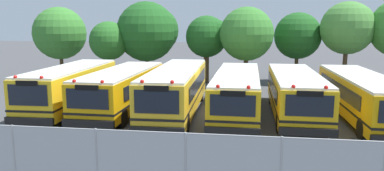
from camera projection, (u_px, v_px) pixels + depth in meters
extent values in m
plane|color=#424244|center=(208.00, 113.00, 20.87)|extent=(160.00, 160.00, 0.00)
cube|color=yellow|center=(72.00, 86.00, 21.60)|extent=(2.63, 9.28, 2.10)
cube|color=white|center=(70.00, 68.00, 21.41)|extent=(2.58, 9.09, 0.12)
cube|color=black|center=(29.00, 121.00, 17.16)|extent=(2.43, 0.23, 0.36)
cube|color=black|center=(28.00, 95.00, 17.00)|extent=(1.95, 0.11, 1.01)
cube|color=black|center=(93.00, 80.00, 21.70)|extent=(0.24, 7.19, 0.76)
cube|color=black|center=(54.00, 80.00, 21.97)|extent=(0.24, 7.19, 0.76)
cube|color=black|center=(72.00, 93.00, 21.67)|extent=(2.66, 9.37, 0.10)
sphere|color=red|center=(42.00, 77.00, 16.95)|extent=(0.18, 0.18, 0.18)
sphere|color=red|center=(15.00, 77.00, 17.10)|extent=(0.18, 0.18, 0.18)
cube|color=black|center=(27.00, 83.00, 16.89)|extent=(1.07, 0.11, 0.24)
cylinder|color=black|center=(64.00, 115.00, 18.49)|extent=(0.31, 1.01, 1.00)
cylinder|color=black|center=(26.00, 114.00, 18.72)|extent=(0.31, 1.01, 1.00)
cylinder|color=black|center=(105.00, 93.00, 24.38)|extent=(0.31, 1.01, 1.00)
cylinder|color=black|center=(76.00, 92.00, 24.62)|extent=(0.31, 1.01, 1.00)
cube|color=#EAA80C|center=(123.00, 89.00, 21.24)|extent=(2.65, 9.43, 1.97)
cube|color=white|center=(122.00, 71.00, 21.06)|extent=(2.60, 9.24, 0.12)
cube|color=black|center=(88.00, 124.00, 16.73)|extent=(2.54, 0.20, 0.36)
cube|color=black|center=(87.00, 99.00, 16.59)|extent=(2.04, 0.09, 0.94)
cube|color=black|center=(145.00, 83.00, 21.28)|extent=(0.16, 7.33, 0.71)
cube|color=black|center=(104.00, 82.00, 21.67)|extent=(0.16, 7.33, 0.71)
cube|color=black|center=(123.00, 95.00, 21.30)|extent=(2.68, 9.53, 0.10)
sphere|color=red|center=(102.00, 82.00, 16.51)|extent=(0.18, 0.18, 0.18)
sphere|color=red|center=(74.00, 81.00, 16.73)|extent=(0.18, 0.18, 0.18)
cube|color=black|center=(87.00, 88.00, 16.49)|extent=(1.12, 0.10, 0.24)
cylinder|color=black|center=(122.00, 117.00, 18.00)|extent=(0.30, 1.00, 1.00)
cylinder|color=black|center=(80.00, 116.00, 18.34)|extent=(0.30, 1.00, 1.00)
cylinder|color=black|center=(154.00, 94.00, 24.02)|extent=(0.30, 1.00, 1.00)
cylinder|color=black|center=(122.00, 93.00, 24.37)|extent=(0.30, 1.00, 1.00)
cube|color=yellow|center=(177.00, 89.00, 20.67)|extent=(2.61, 10.57, 2.14)
cube|color=white|center=(176.00, 69.00, 20.47)|extent=(2.56, 10.36, 0.12)
cube|color=black|center=(157.00, 131.00, 15.60)|extent=(2.43, 0.21, 0.36)
cube|color=black|center=(157.00, 102.00, 15.43)|extent=(1.96, 0.10, 1.03)
cube|color=black|center=(198.00, 83.00, 20.76)|extent=(0.22, 8.21, 0.77)
cube|color=black|center=(157.00, 82.00, 21.05)|extent=(0.22, 8.21, 0.77)
cube|color=black|center=(177.00, 96.00, 20.74)|extent=(2.63, 10.68, 0.10)
sphere|color=red|center=(172.00, 82.00, 15.38)|extent=(0.18, 0.18, 0.18)
sphere|color=red|center=(142.00, 81.00, 15.53)|extent=(0.18, 0.18, 0.18)
cube|color=black|center=(156.00, 89.00, 15.32)|extent=(1.07, 0.10, 0.24)
cylinder|color=black|center=(186.00, 123.00, 16.92)|extent=(0.30, 1.01, 1.00)
cylinder|color=black|center=(142.00, 122.00, 17.17)|extent=(0.30, 1.01, 1.00)
cylinder|color=black|center=(201.00, 94.00, 24.08)|extent=(0.30, 1.01, 1.00)
cylinder|color=black|center=(170.00, 93.00, 24.33)|extent=(0.30, 1.01, 1.00)
cube|color=yellow|center=(237.00, 91.00, 20.44)|extent=(2.56, 10.29, 1.93)
cube|color=white|center=(238.00, 74.00, 20.27)|extent=(2.51, 10.09, 0.12)
cube|color=black|center=(232.00, 132.00, 15.52)|extent=(2.41, 0.21, 0.36)
cube|color=black|center=(233.00, 106.00, 15.37)|extent=(1.94, 0.10, 0.93)
cube|color=black|center=(259.00, 86.00, 20.49)|extent=(0.19, 8.00, 0.69)
cube|color=black|center=(216.00, 85.00, 20.87)|extent=(0.19, 8.00, 0.69)
cube|color=black|center=(237.00, 98.00, 20.50)|extent=(2.58, 10.40, 0.10)
sphere|color=red|center=(249.00, 87.00, 15.31)|extent=(0.18, 0.18, 0.18)
sphere|color=red|center=(218.00, 86.00, 15.51)|extent=(0.18, 0.18, 0.18)
cube|color=black|center=(233.00, 94.00, 15.28)|extent=(1.07, 0.10, 0.24)
cylinder|color=black|center=(256.00, 124.00, 16.79)|extent=(0.30, 1.01, 1.00)
cylinder|color=black|center=(212.00, 122.00, 17.12)|extent=(0.30, 1.01, 1.00)
cylinder|color=black|center=(255.00, 95.00, 23.65)|extent=(0.30, 1.01, 1.00)
cylinder|color=black|center=(223.00, 94.00, 23.98)|extent=(0.30, 1.01, 1.00)
cube|color=yellow|center=(295.00, 93.00, 20.07)|extent=(2.55, 9.68, 1.94)
cube|color=white|center=(296.00, 74.00, 19.89)|extent=(2.50, 9.49, 0.12)
cube|color=black|center=(308.00, 132.00, 15.44)|extent=(2.47, 0.19, 0.36)
cube|color=black|center=(309.00, 106.00, 15.29)|extent=(1.99, 0.09, 0.93)
cube|color=black|center=(317.00, 87.00, 20.12)|extent=(0.14, 7.52, 0.70)
cube|color=black|center=(272.00, 86.00, 20.50)|extent=(0.14, 7.52, 0.70)
cube|color=black|center=(295.00, 99.00, 20.13)|extent=(2.58, 9.78, 0.10)
sphere|color=red|center=(326.00, 87.00, 15.22)|extent=(0.18, 0.18, 0.18)
sphere|color=red|center=(293.00, 87.00, 15.43)|extent=(0.18, 0.18, 0.18)
cube|color=black|center=(310.00, 94.00, 15.20)|extent=(1.09, 0.09, 0.24)
cylinder|color=black|center=(327.00, 124.00, 16.71)|extent=(0.29, 1.00, 1.00)
cylinder|color=black|center=(280.00, 123.00, 17.04)|extent=(0.29, 1.00, 1.00)
cylinder|color=black|center=(306.00, 97.00, 22.99)|extent=(0.29, 1.00, 1.00)
cylinder|color=black|center=(271.00, 96.00, 23.31)|extent=(0.29, 1.00, 1.00)
cube|color=#EAA80C|center=(362.00, 95.00, 19.39)|extent=(2.45, 10.46, 1.91)
cube|color=white|center=(364.00, 77.00, 19.22)|extent=(2.40, 10.25, 0.12)
cube|color=black|center=(337.00, 88.00, 19.80)|extent=(0.07, 8.15, 0.69)
cube|color=black|center=(361.00, 102.00, 19.46)|extent=(2.47, 10.56, 0.10)
cylinder|color=black|center=(363.00, 129.00, 15.94)|extent=(0.28, 1.00, 1.00)
cylinder|color=black|center=(361.00, 98.00, 22.72)|extent=(0.28, 1.00, 1.00)
cylinder|color=black|center=(326.00, 97.00, 23.02)|extent=(0.28, 1.00, 1.00)
cylinder|color=#4C3823|center=(62.00, 66.00, 33.38)|extent=(0.33, 0.33, 2.46)
sphere|color=#387A2D|center=(60.00, 33.00, 32.87)|extent=(4.74, 4.74, 4.74)
sphere|color=#387A2D|center=(54.00, 34.00, 32.80)|extent=(3.66, 3.66, 3.66)
cylinder|color=#4C3823|center=(110.00, 69.00, 31.13)|extent=(0.44, 0.44, 2.42)
sphere|color=#286623|center=(109.00, 41.00, 30.72)|extent=(3.30, 3.30, 3.30)
sphere|color=#286623|center=(106.00, 39.00, 30.33)|extent=(2.37, 2.37, 2.37)
cylinder|color=#4C3823|center=(147.00, 68.00, 31.95)|extent=(0.33, 0.33, 2.47)
sphere|color=#1E561E|center=(147.00, 32.00, 31.41)|extent=(5.18, 5.18, 5.18)
sphere|color=#1E561E|center=(155.00, 30.00, 31.67)|extent=(4.06, 4.06, 4.06)
cylinder|color=#4C3823|center=(206.00, 67.00, 31.58)|extent=(0.47, 0.47, 2.66)
sphere|color=#1E561E|center=(206.00, 37.00, 31.13)|extent=(3.58, 3.58, 3.58)
sphere|color=#1E561E|center=(216.00, 34.00, 30.85)|extent=(2.54, 2.54, 2.54)
cylinder|color=#4C3823|center=(246.00, 70.00, 29.81)|extent=(0.37, 0.37, 2.64)
sphere|color=#387A2D|center=(247.00, 34.00, 29.31)|extent=(4.37, 4.37, 4.37)
sphere|color=#387A2D|center=(248.00, 36.00, 29.58)|extent=(2.52, 2.52, 2.52)
cylinder|color=#4C3823|center=(296.00, 68.00, 31.34)|extent=(0.31, 0.31, 2.59)
sphere|color=#1E561E|center=(298.00, 36.00, 30.87)|extent=(3.97, 3.97, 3.97)
sphere|color=#1E561E|center=(301.00, 36.00, 30.55)|extent=(2.98, 2.98, 2.98)
cylinder|color=#4C3823|center=(344.00, 68.00, 29.07)|extent=(0.35, 0.35, 3.20)
sphere|color=#478438|center=(347.00, 28.00, 28.54)|extent=(4.17, 4.17, 4.17)
sphere|color=#478438|center=(353.00, 24.00, 28.32)|extent=(3.18, 3.18, 3.18)
cylinder|color=#9EA0A3|center=(14.00, 155.00, 11.48)|extent=(0.07, 0.07, 1.97)
cylinder|color=#9EA0A3|center=(97.00, 160.00, 11.09)|extent=(0.07, 0.07, 1.97)
cylinder|color=#9EA0A3|center=(186.00, 164.00, 10.71)|extent=(0.07, 0.07, 1.97)
cylinder|color=#9EA0A3|center=(281.00, 170.00, 10.32)|extent=(0.07, 0.07, 1.97)
cube|color=#ADB2B7|center=(186.00, 164.00, 10.71)|extent=(22.02, 0.02, 1.93)
cylinder|color=#9EA0A3|center=(185.00, 133.00, 10.55)|extent=(22.02, 0.04, 0.04)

